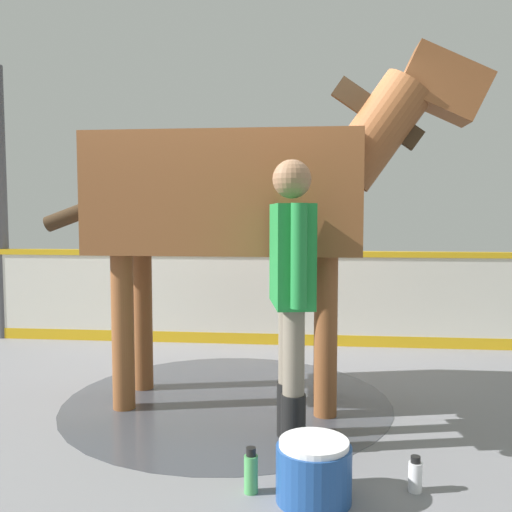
# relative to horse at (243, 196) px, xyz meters

# --- Properties ---
(ground_plane) EXTENTS (16.00, 16.00, 0.02)m
(ground_plane) POSITION_rel_horse_xyz_m (-0.17, 0.29, -1.55)
(ground_plane) COLOR gray
(wet_patch) EXTENTS (2.45, 2.45, 0.00)m
(wet_patch) POSITION_rel_horse_xyz_m (-0.12, -0.00, -1.54)
(wet_patch) COLOR #42444C
(wet_patch) RESTS_ON ground
(barrier_wall) EXTENTS (5.95, 0.13, 1.01)m
(barrier_wall) POSITION_rel_horse_xyz_m (-0.14, 1.84, -1.07)
(barrier_wall) COLOR silver
(barrier_wall) RESTS_ON ground
(roof_post_far) EXTENTS (0.16, 0.16, 3.04)m
(roof_post_far) POSITION_rel_horse_xyz_m (-3.00, 1.86, -0.02)
(roof_post_far) COLOR #4C4C51
(roof_post_far) RESTS_ON ground
(horse) EXTENTS (3.25, 0.86, 2.59)m
(horse) POSITION_rel_horse_xyz_m (0.00, 0.00, 0.00)
(horse) COLOR brown
(horse) RESTS_ON ground
(handler) EXTENTS (0.30, 0.68, 1.74)m
(handler) POSITION_rel_horse_xyz_m (0.39, -0.72, -0.53)
(handler) COLOR black
(handler) RESTS_ON ground
(wash_bucket) EXTENTS (0.38, 0.38, 0.30)m
(wash_bucket) POSITION_rel_horse_xyz_m (0.53, -1.39, -1.39)
(wash_bucket) COLOR #1E478C
(wash_bucket) RESTS_ON ground
(bottle_shampoo) EXTENTS (0.07, 0.07, 0.18)m
(bottle_shampoo) POSITION_rel_horse_xyz_m (1.04, -1.25, -1.45)
(bottle_shampoo) COLOR white
(bottle_shampoo) RESTS_ON ground
(bottle_spray) EXTENTS (0.07, 0.07, 0.24)m
(bottle_spray) POSITION_rel_horse_xyz_m (0.21, -1.35, -1.43)
(bottle_spray) COLOR #4CA559
(bottle_spray) RESTS_ON ground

